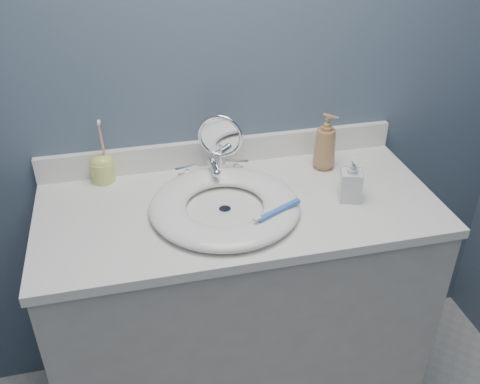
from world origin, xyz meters
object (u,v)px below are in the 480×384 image
object	(u,v)px
makeup_mirror	(220,143)
soap_bottle_clear	(351,179)
soap_bottle_amber	(325,142)
toothbrush_holder	(102,168)

from	to	relation	value
makeup_mirror	soap_bottle_clear	distance (m)	0.43
soap_bottle_amber	soap_bottle_clear	world-z (taller)	soap_bottle_amber
makeup_mirror	soap_bottle_clear	bearing A→B (deg)	-8.88
soap_bottle_amber	soap_bottle_clear	xyz separation A→B (m)	(0.01, -0.20, -0.03)
makeup_mirror	toothbrush_holder	world-z (taller)	makeup_mirror
soap_bottle_amber	toothbrush_holder	world-z (taller)	toothbrush_holder
soap_bottle_clear	makeup_mirror	bearing A→B (deg)	165.69
makeup_mirror	soap_bottle_amber	bearing A→B (deg)	19.65
soap_bottle_amber	makeup_mirror	bearing A→B (deg)	134.48
toothbrush_holder	soap_bottle_clear	bearing A→B (deg)	-21.11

